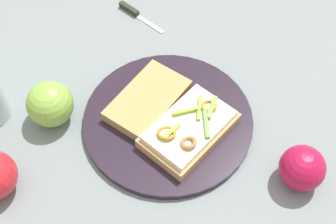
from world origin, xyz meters
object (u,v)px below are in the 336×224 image
at_px(sandwich, 189,129).
at_px(apple_3, 302,168).
at_px(knife, 135,13).
at_px(apple_0, 50,104).
at_px(bread_slice_side, 148,100).
at_px(plate, 168,121).

relative_size(sandwich, apple_3, 2.53).
xyz_separation_m(sandwich, knife, (0.33, 0.07, -0.02)).
height_order(apple_0, apple_3, apple_0).
bearing_deg(bread_slice_side, plate, 83.91).
height_order(sandwich, apple_0, apple_0).
height_order(bread_slice_side, knife, bread_slice_side).
relative_size(sandwich, knife, 1.91).
bearing_deg(apple_0, sandwich, -107.34).
relative_size(plate, apple_3, 4.04).
bearing_deg(sandwich, apple_3, 107.27).
bearing_deg(apple_0, plate, -100.35).
height_order(sandwich, bread_slice_side, sandwich).
xyz_separation_m(apple_3, knife, (0.43, 0.24, -0.03)).
bearing_deg(bread_slice_side, sandwich, 83.96).
bearing_deg(knife, bread_slice_side, -40.38).
xyz_separation_m(plate, apple_0, (0.04, 0.21, 0.03)).
xyz_separation_m(apple_0, knife, (0.25, -0.17, -0.04)).
relative_size(apple_3, knife, 0.76).
xyz_separation_m(bread_slice_side, apple_3, (-0.18, -0.23, 0.01)).
bearing_deg(bread_slice_side, knife, -136.65).
height_order(sandwich, knife, sandwich).
xyz_separation_m(apple_0, apple_3, (-0.18, -0.41, -0.00)).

